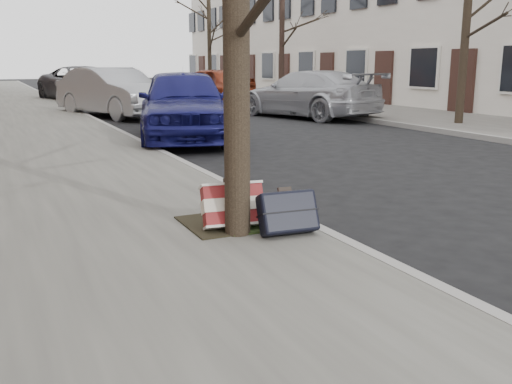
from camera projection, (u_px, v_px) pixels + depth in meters
name	position (u px, v px, depth m)	size (l,w,h in m)	color
ground	(468.00, 242.00, 5.48)	(120.00, 120.00, 0.00)	black
far_sidewalk	(325.00, 105.00, 21.93)	(4.00, 70.00, 0.12)	slate
house_far	(421.00, 16.00, 24.26)	(6.70, 40.00, 7.20)	beige
dirt_patch	(228.00, 223.00, 5.67)	(0.85, 0.85, 0.01)	black
suitcase_red	(233.00, 206.00, 5.45)	(0.58, 0.16, 0.42)	maroon
suitcase_navy	(288.00, 212.00, 5.26)	(0.55, 0.18, 0.39)	black
car_near_front	(183.00, 104.00, 12.38)	(1.87, 4.66, 1.59)	#131354
car_near_mid	(114.00, 92.00, 17.76)	(1.62, 4.64, 1.53)	#929499
car_near_back	(84.00, 84.00, 24.43)	(2.53, 5.48, 1.52)	#333337
car_far_front	(307.00, 94.00, 17.60)	(2.02, 4.97, 1.44)	#A7A9AF
car_far_back	(211.00, 85.00, 24.08)	(1.76, 4.36, 1.49)	maroon
tree_far_a	(467.00, 16.00, 14.42)	(0.21, 0.21, 5.41)	black
tree_far_b	(282.00, 33.00, 23.23)	(0.22, 0.22, 5.42)	black
tree_far_c	(209.00, 41.00, 30.56)	(0.21, 0.21, 5.31)	black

